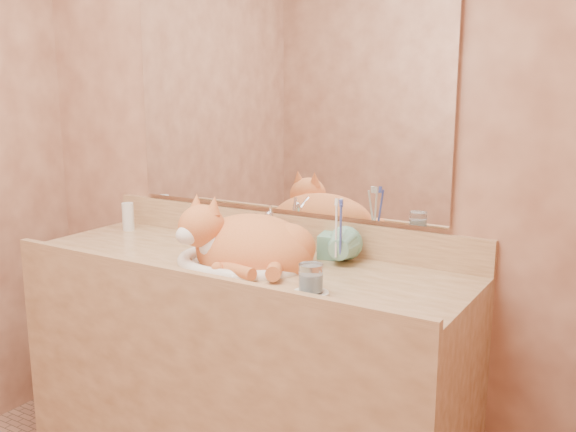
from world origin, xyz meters
The scene contains 12 objects.
wall_back centered at (0.00, 1.00, 1.25)m, with size 2.40×0.02×2.50m, color brown.
vanity_counter centered at (0.00, 0.72, 0.42)m, with size 1.60×0.55×0.85m, color #926741, non-canonical shape.
mirror centered at (0.00, 0.99, 1.39)m, with size 1.30×0.02×0.80m, color white.
sink_basin centered at (0.02, 0.70, 0.92)m, with size 0.45×0.38×0.14m, color white, non-canonical shape.
faucet centered at (0.02, 0.88, 0.93)m, with size 0.04×0.11×0.16m, color silver, non-canonical shape.
cat centered at (0.04, 0.71, 0.93)m, with size 0.44×0.36×0.24m, color #CB612E, non-canonical shape.
soap_dispenser centered at (0.26, 0.89, 0.94)m, with size 0.08×0.09×0.19m, color #69A991.
toothbrush_cup centered at (0.33, 0.83, 0.91)m, with size 0.12×0.12×0.11m, color #69A991.
toothbrushes centered at (0.33, 0.83, 0.99)m, with size 0.04×0.04×0.24m, color silver, non-canonical shape.
saucer centered at (0.39, 0.54, 0.85)m, with size 0.11×0.11×0.01m, color white.
water_glass centered at (0.39, 0.54, 0.90)m, with size 0.07×0.07×0.08m, color silver.
lotion_bottle centered at (-0.67, 0.87, 0.91)m, with size 0.05×0.05×0.11m, color silver.
Camera 1 is at (1.25, -1.00, 1.45)m, focal length 40.00 mm.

